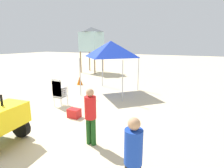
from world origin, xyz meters
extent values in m
plane|color=beige|center=(0.00, 0.00, 0.00)|extent=(80.00, 80.00, 0.00)
cube|color=yellow|center=(0.23, -1.27, 0.90)|extent=(0.92, 1.18, 0.60)
cylinder|color=black|center=(0.23, -1.27, 1.35)|extent=(0.07, 0.07, 0.30)
cylinder|color=black|center=(0.12, -0.73, 0.30)|extent=(0.62, 0.25, 0.60)
cube|color=white|center=(-0.70, 1.99, 0.44)|extent=(0.48, 0.48, 0.04)
cube|color=white|center=(-0.70, 1.77, 0.64)|extent=(0.48, 0.04, 0.40)
cube|color=white|center=(-0.70, 1.99, 0.53)|extent=(0.48, 0.48, 0.04)
cube|color=white|center=(-0.70, 1.77, 0.73)|extent=(0.48, 0.04, 0.40)
cube|color=white|center=(-0.70, 1.99, 0.62)|extent=(0.48, 0.48, 0.04)
cube|color=white|center=(-0.70, 1.77, 0.82)|extent=(0.48, 0.04, 0.40)
cube|color=white|center=(-0.70, 1.99, 0.71)|extent=(0.48, 0.48, 0.04)
cube|color=white|center=(-0.70, 1.77, 0.91)|extent=(0.48, 0.04, 0.40)
cube|color=white|center=(-0.70, 1.99, 0.80)|extent=(0.48, 0.48, 0.04)
cube|color=white|center=(-0.70, 1.77, 1.00)|extent=(0.48, 0.04, 0.40)
cube|color=white|center=(-0.70, 1.99, 0.89)|extent=(0.48, 0.48, 0.04)
cube|color=white|center=(-0.70, 1.77, 1.09)|extent=(0.48, 0.04, 0.40)
cylinder|color=white|center=(-0.49, 2.20, 0.21)|extent=(0.04, 0.04, 0.42)
cylinder|color=white|center=(-0.91, 2.20, 0.21)|extent=(0.04, 0.04, 0.42)
cylinder|color=white|center=(-0.49, 1.78, 0.21)|extent=(0.04, 0.04, 0.42)
cylinder|color=white|center=(-0.91, 1.78, 0.21)|extent=(0.04, 0.04, 0.42)
cylinder|color=#194C19|center=(2.21, -0.16, 0.40)|extent=(0.14, 0.14, 0.79)
cylinder|color=#194C19|center=(2.37, -0.16, 0.40)|extent=(0.14, 0.14, 0.79)
cylinder|color=red|center=(2.29, -0.16, 1.11)|extent=(0.32, 0.32, 0.63)
sphere|color=tan|center=(2.29, -0.16, 1.53)|extent=(0.22, 0.22, 0.22)
cylinder|color=#193FB2|center=(3.98, -1.47, 1.11)|extent=(0.32, 0.32, 0.63)
sphere|color=tan|center=(3.98, -1.47, 1.53)|extent=(0.22, 0.22, 0.22)
cylinder|color=#B2B2B7|center=(-0.88, 3.79, 1.03)|extent=(0.05, 0.05, 2.06)
cylinder|color=#B2B2B7|center=(1.60, 3.79, 1.03)|extent=(0.05, 0.05, 2.06)
cylinder|color=#B2B2B7|center=(-0.88, 6.27, 1.03)|extent=(0.05, 0.05, 2.06)
cylinder|color=#B2B2B7|center=(1.60, 6.27, 1.03)|extent=(0.05, 0.05, 2.06)
pyramid|color=#1938BF|center=(0.36, 5.03, 2.50)|extent=(2.48, 2.48, 0.89)
cylinder|color=olive|center=(-5.44, 10.28, 1.01)|extent=(0.12, 0.12, 2.03)
cylinder|color=olive|center=(-3.88, 10.28, 1.01)|extent=(0.12, 0.12, 2.03)
cylinder|color=olive|center=(-5.44, 11.84, 1.01)|extent=(0.12, 0.12, 2.03)
cylinder|color=olive|center=(-3.88, 11.84, 1.01)|extent=(0.12, 0.12, 2.03)
cube|color=#A9D2D9|center=(-4.66, 11.06, 2.93)|extent=(1.80, 1.80, 1.80)
pyramid|color=#4C5156|center=(-4.66, 11.06, 4.05)|extent=(1.98, 1.98, 0.45)
cone|color=orange|center=(-2.48, 5.93, 0.28)|extent=(0.39, 0.39, 0.56)
cube|color=red|center=(0.66, 1.18, 0.17)|extent=(0.46, 0.34, 0.34)
camera|label=1|loc=(4.85, -4.11, 2.84)|focal=28.99mm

